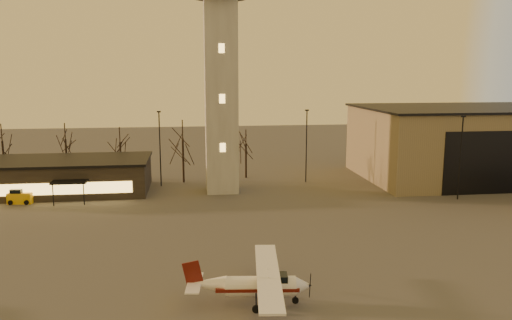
# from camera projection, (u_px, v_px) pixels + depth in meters

# --- Properties ---
(ground) EXTENTS (220.00, 220.00, 0.00)m
(ground) POSITION_uv_depth(u_px,v_px,m) (250.00, 289.00, 35.27)
(ground) COLOR #3E3B39
(ground) RESTS_ON ground
(control_tower) EXTENTS (6.80, 6.80, 32.60)m
(control_tower) POSITION_uv_depth(u_px,v_px,m) (221.00, 63.00, 61.75)
(control_tower) COLOR gray
(control_tower) RESTS_ON ground
(hangar) EXTENTS (30.60, 20.60, 10.30)m
(hangar) POSITION_uv_depth(u_px,v_px,m) (468.00, 142.00, 72.20)
(hangar) COLOR #7D6F52
(hangar) RESTS_ON ground
(terminal) EXTENTS (25.40, 12.20, 4.30)m
(terminal) POSITION_uv_depth(u_px,v_px,m) (48.00, 176.00, 63.29)
(terminal) COLOR black
(terminal) RESTS_ON ground
(light_poles) EXTENTS (58.50, 12.25, 10.14)m
(light_poles) POSITION_uv_depth(u_px,v_px,m) (225.00, 149.00, 64.67)
(light_poles) COLOR black
(light_poles) RESTS_ON ground
(tree_row) EXTENTS (37.20, 9.20, 8.80)m
(tree_row) POSITION_uv_depth(u_px,v_px,m) (121.00, 138.00, 70.72)
(tree_row) COLOR black
(tree_row) RESTS_ON ground
(cessna_front) EXTENTS (8.87, 11.19, 3.07)m
(cessna_front) POSITION_uv_depth(u_px,v_px,m) (262.00, 289.00, 32.85)
(cessna_front) COLOR white
(cessna_front) RESTS_ON ground
(service_cart) EXTENTS (2.86, 1.96, 1.74)m
(service_cart) POSITION_uv_depth(u_px,v_px,m) (21.00, 198.00, 58.45)
(service_cart) COLOR gold
(service_cart) RESTS_ON ground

